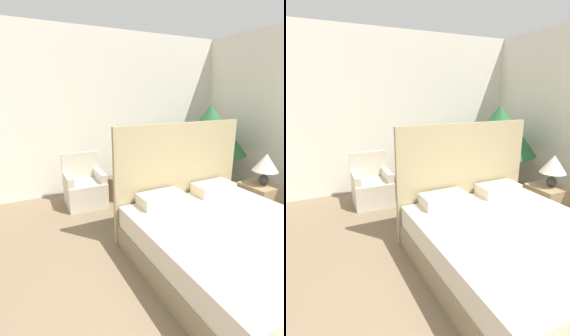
% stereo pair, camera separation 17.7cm
% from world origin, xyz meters
% --- Properties ---
extents(wall_back, '(10.00, 0.06, 2.90)m').
position_xyz_m(wall_back, '(0.00, 4.22, 1.45)').
color(wall_back, silver).
rests_on(wall_back, ground_plane).
extents(bed, '(1.85, 2.06, 1.46)m').
position_xyz_m(bed, '(0.27, 1.24, 0.30)').
color(bed, '#8C7A5B').
rests_on(bed, ground_plane).
extents(armchair_near_window_left, '(0.64, 0.61, 0.85)m').
position_xyz_m(armchair_near_window_left, '(-0.65, 3.54, 0.27)').
color(armchair_near_window_left, beige).
rests_on(armchair_near_window_left, ground_plane).
extents(armchair_near_window_right, '(0.62, 0.59, 0.85)m').
position_xyz_m(armchair_near_window_right, '(0.39, 3.54, 0.27)').
color(armchair_near_window_right, beige).
rests_on(armchair_near_window_right, ground_plane).
extents(potted_palm, '(1.37, 1.37, 1.61)m').
position_xyz_m(potted_palm, '(1.67, 3.21, 1.13)').
color(potted_palm, '#38281E').
rests_on(potted_palm, ground_plane).
extents(nightstand, '(0.47, 0.49, 0.53)m').
position_xyz_m(nightstand, '(1.51, 1.86, 0.27)').
color(nightstand, '#937A56').
rests_on(nightstand, ground_plane).
extents(table_lamp, '(0.36, 0.36, 0.46)m').
position_xyz_m(table_lamp, '(1.54, 1.85, 0.84)').
color(table_lamp, '#333333').
rests_on(table_lamp, nightstand).
extents(side_table, '(0.29, 0.29, 0.42)m').
position_xyz_m(side_table, '(-0.13, 3.50, 0.21)').
color(side_table, brown).
rests_on(side_table, ground_plane).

